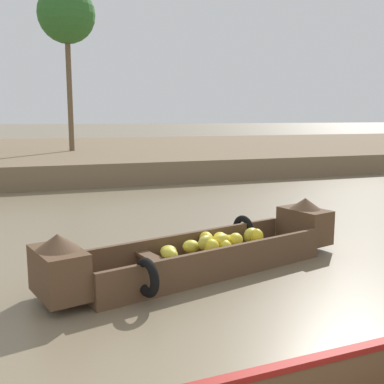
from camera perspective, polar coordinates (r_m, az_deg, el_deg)
name	(u,v)px	position (r m, az deg, el deg)	size (l,w,h in m)	color
ground_plane	(102,213)	(11.75, -11.01, -2.58)	(300.00, 300.00, 0.00)	#7A6B51
riverbank_strip	(62,154)	(25.62, -15.80, 4.52)	(160.00, 20.00, 0.81)	#756047
banana_boat	(205,250)	(7.25, 1.67, -7.23)	(5.16, 2.44, 0.93)	brown
palm_tree_near	(66,16)	(22.70, -15.27, 20.31)	(2.55, 2.55, 7.37)	brown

